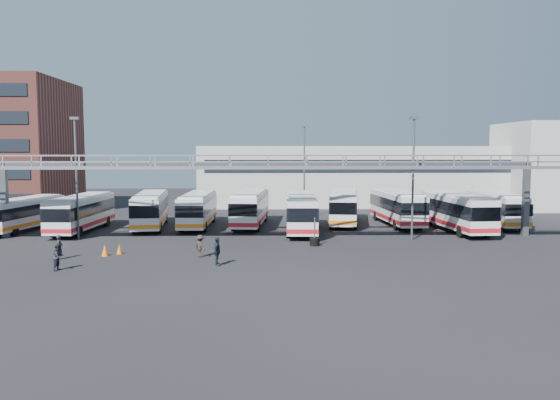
{
  "coord_description": "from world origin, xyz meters",
  "views": [
    {
      "loc": [
        -0.1,
        -37.84,
        7.43
      ],
      "look_at": [
        0.95,
        6.0,
        3.45
      ],
      "focal_mm": 35.0,
      "sensor_mm": 36.0,
      "label": 1
    }
  ],
  "objects_px": {
    "tire_stack": "(315,241)",
    "bus_8": "(456,210)",
    "light_pole_left": "(76,171)",
    "light_pole_back": "(304,166)",
    "bus_6": "(344,206)",
    "bus_7": "(397,206)",
    "bus_9": "(496,207)",
    "pedestrian_a": "(60,247)",
    "cone_left": "(119,249)",
    "bus_4": "(250,207)",
    "bus_2": "(151,209)",
    "bus_3": "(198,208)",
    "cone_right": "(105,250)",
    "bus_1": "(81,212)",
    "light_pole_mid": "(413,171)",
    "pedestrian_b": "(59,257)",
    "pedestrian_c": "(200,246)",
    "bus_0": "(25,212)",
    "pedestrian_d": "(217,251)",
    "bus_5": "(301,211)"
  },
  "relations": [
    {
      "from": "bus_6",
      "to": "light_pole_back",
      "type": "bearing_deg",
      "value": 136.07
    },
    {
      "from": "bus_9",
      "to": "bus_8",
      "type": "bearing_deg",
      "value": -141.99
    },
    {
      "from": "bus_9",
      "to": "pedestrian_a",
      "type": "height_order",
      "value": "bus_9"
    },
    {
      "from": "bus_8",
      "to": "bus_9",
      "type": "relative_size",
      "value": 1.07
    },
    {
      "from": "bus_2",
      "to": "bus_0",
      "type": "bearing_deg",
      "value": -179.04
    },
    {
      "from": "bus_9",
      "to": "pedestrian_c",
      "type": "xyz_separation_m",
      "value": [
        -27.5,
        -15.72,
        -1.04
      ]
    },
    {
      "from": "bus_6",
      "to": "bus_7",
      "type": "relative_size",
      "value": 0.99
    },
    {
      "from": "light_pole_back",
      "to": "bus_8",
      "type": "relative_size",
      "value": 0.87
    },
    {
      "from": "bus_8",
      "to": "bus_1",
      "type": "bearing_deg",
      "value": 174.58
    },
    {
      "from": "tire_stack",
      "to": "bus_7",
      "type": "bearing_deg",
      "value": 51.73
    },
    {
      "from": "bus_5",
      "to": "tire_stack",
      "type": "relative_size",
      "value": 5.13
    },
    {
      "from": "light_pole_back",
      "to": "bus_4",
      "type": "xyz_separation_m",
      "value": [
        -5.75,
        -6.37,
        -3.83
      ]
    },
    {
      "from": "light_pole_left",
      "to": "cone_left",
      "type": "height_order",
      "value": "light_pole_left"
    },
    {
      "from": "bus_7",
      "to": "bus_8",
      "type": "bearing_deg",
      "value": -47.61
    },
    {
      "from": "tire_stack",
      "to": "pedestrian_a",
      "type": "bearing_deg",
      "value": -164.68
    },
    {
      "from": "cone_left",
      "to": "pedestrian_b",
      "type": "bearing_deg",
      "value": -113.19
    },
    {
      "from": "light_pole_left",
      "to": "bus_6",
      "type": "relative_size",
      "value": 0.9
    },
    {
      "from": "bus_8",
      "to": "cone_right",
      "type": "xyz_separation_m",
      "value": [
        -28.95,
        -11.2,
        -1.54
      ]
    },
    {
      "from": "light_pole_left",
      "to": "light_pole_back",
      "type": "xyz_separation_m",
      "value": [
        20.0,
        14.0,
        0.0
      ]
    },
    {
      "from": "bus_6",
      "to": "pedestrian_d",
      "type": "relative_size",
      "value": 6.09
    },
    {
      "from": "bus_1",
      "to": "bus_8",
      "type": "distance_m",
      "value": 34.52
    },
    {
      "from": "bus_6",
      "to": "bus_8",
      "type": "distance_m",
      "value": 10.93
    },
    {
      "from": "light_pole_left",
      "to": "bus_2",
      "type": "relative_size",
      "value": 0.9
    },
    {
      "from": "bus_5",
      "to": "light_pole_left",
      "type": "bearing_deg",
      "value": -166.88
    },
    {
      "from": "cone_right",
      "to": "bus_1",
      "type": "bearing_deg",
      "value": 115.28
    },
    {
      "from": "bus_7",
      "to": "cone_right",
      "type": "xyz_separation_m",
      "value": [
        -24.48,
        -15.55,
        -1.5
      ]
    },
    {
      "from": "bus_4",
      "to": "bus_7",
      "type": "relative_size",
      "value": 1.0
    },
    {
      "from": "light_pole_back",
      "to": "bus_2",
      "type": "bearing_deg",
      "value": -154.27
    },
    {
      "from": "cone_left",
      "to": "tire_stack",
      "type": "bearing_deg",
      "value": 12.08
    },
    {
      "from": "light_pole_mid",
      "to": "pedestrian_b",
      "type": "height_order",
      "value": "light_pole_mid"
    },
    {
      "from": "bus_1",
      "to": "cone_left",
      "type": "distance_m",
      "value": 12.86
    },
    {
      "from": "bus_2",
      "to": "tire_stack",
      "type": "height_order",
      "value": "bus_2"
    },
    {
      "from": "bus_4",
      "to": "pedestrian_b",
      "type": "xyz_separation_m",
      "value": [
        -11.32,
        -19.73,
        -1.06
      ]
    },
    {
      "from": "pedestrian_b",
      "to": "pedestrian_d",
      "type": "bearing_deg",
      "value": -68.42
    },
    {
      "from": "light_pole_left",
      "to": "bus_2",
      "type": "height_order",
      "value": "light_pole_left"
    },
    {
      "from": "bus_2",
      "to": "pedestrian_b",
      "type": "height_order",
      "value": "bus_2"
    },
    {
      "from": "bus_0",
      "to": "pedestrian_a",
      "type": "xyz_separation_m",
      "value": [
        8.33,
        -13.77,
        -0.85
      ]
    },
    {
      "from": "bus_3",
      "to": "cone_left",
      "type": "xyz_separation_m",
      "value": [
        -3.93,
        -13.82,
        -1.48
      ]
    },
    {
      "from": "light_pole_left",
      "to": "light_pole_back",
      "type": "height_order",
      "value": "same"
    },
    {
      "from": "light_pole_mid",
      "to": "bus_4",
      "type": "bearing_deg",
      "value": 147.88
    },
    {
      "from": "bus_3",
      "to": "bus_8",
      "type": "height_order",
      "value": "bus_8"
    },
    {
      "from": "tire_stack",
      "to": "bus_8",
      "type": "bearing_deg",
      "value": 28.3
    },
    {
      "from": "light_pole_back",
      "to": "cone_right",
      "type": "relative_size",
      "value": 12.71
    },
    {
      "from": "bus_9",
      "to": "pedestrian_c",
      "type": "relative_size",
      "value": 6.96
    },
    {
      "from": "bus_1",
      "to": "tire_stack",
      "type": "bearing_deg",
      "value": -18.13
    },
    {
      "from": "light_pole_left",
      "to": "light_pole_mid",
      "type": "height_order",
      "value": "same"
    },
    {
      "from": "bus_8",
      "to": "pedestrian_c",
      "type": "height_order",
      "value": "bus_8"
    },
    {
      "from": "bus_1",
      "to": "bus_6",
      "type": "distance_m",
      "value": 25.32
    },
    {
      "from": "light_pole_back",
      "to": "pedestrian_a",
      "type": "relative_size",
      "value": 6.05
    },
    {
      "from": "bus_2",
      "to": "cone_right",
      "type": "distance_m",
      "value": 14.16
    }
  ]
}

